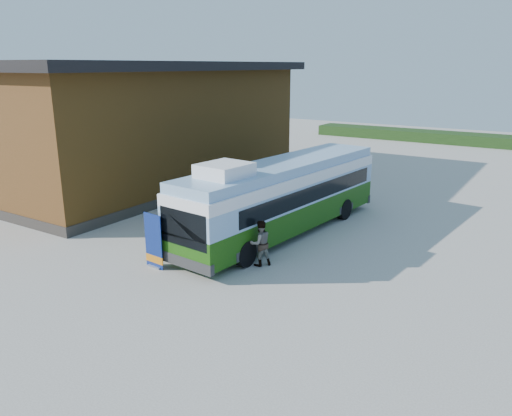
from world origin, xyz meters
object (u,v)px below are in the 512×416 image
Objects in this scene: bus at (282,195)px; banner at (154,246)px; picnic_table at (232,220)px; slurry_tanker at (306,167)px; person_a at (223,181)px; person_b at (260,243)px.

bus is 6.42m from banner.
banner is 5.12m from picnic_table.
slurry_tanker is (-3.11, 8.37, -0.50)m from bus.
bus reaches higher than person_a.
slurry_tanker reaches higher than person_b.
banner reaches higher than picnic_table.
person_b is (3.19, 2.33, 0.02)m from banner.
slurry_tanker is at bearing 39.12° from person_a.
person_a is 0.31× the size of slurry_tanker.
picnic_table is 0.71× the size of person_a.
bus reaches higher than banner.
banner is 0.34× the size of slurry_tanker.
bus is at bearing -50.47° from person_a.
person_b is 12.79m from slurry_tanker.
person_a reaches higher than picnic_table.
person_a reaches higher than person_b.
picnic_table is at bearing -151.37° from bus.
banner is (-2.04, -6.01, -0.94)m from bus.
banner is 1.19× the size of person_b.
slurry_tanker is at bearing 115.92° from bus.
picnic_table is 4.31m from person_b.
person_a is at bearing -124.20° from slurry_tanker.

